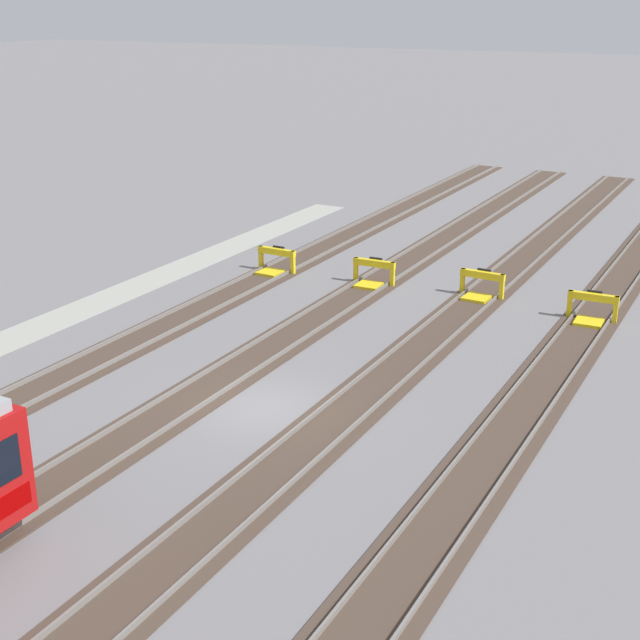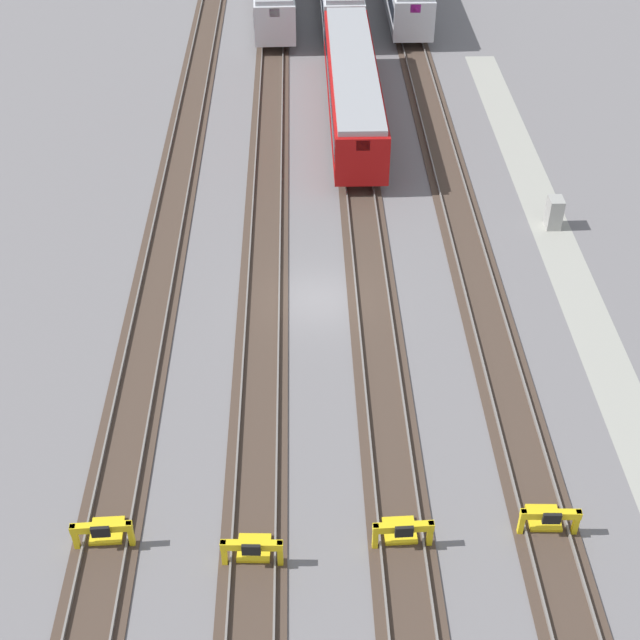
{
  "view_description": "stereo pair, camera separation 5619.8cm",
  "coord_description": "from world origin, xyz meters",
  "px_view_note": "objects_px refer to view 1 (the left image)",
  "views": [
    {
      "loc": [
        21.78,
        13.67,
        12.27
      ],
      "look_at": [
        -3.71,
        -0.0,
        1.8
      ],
      "focal_mm": 50.0,
      "sensor_mm": 36.0,
      "label": 1
    },
    {
      "loc": [
        -31.56,
        0.73,
        24.35
      ],
      "look_at": [
        -3.71,
        -0.0,
        1.8
      ],
      "focal_mm": 50.0,
      "sensor_mm": 36.0,
      "label": 2
    }
  ],
  "objects_px": {
    "bumper_stop_nearest_track": "(274,263)",
    "bumper_stop_far_inner_track": "(591,310)",
    "bumper_stop_near_inner_track": "(372,275)",
    "bumper_stop_middle_track": "(480,287)"
  },
  "relations": [
    {
      "from": "bumper_stop_near_inner_track",
      "to": "bumper_stop_middle_track",
      "type": "relative_size",
      "value": 1.0
    },
    {
      "from": "bumper_stop_nearest_track",
      "to": "bumper_stop_far_inner_track",
      "type": "distance_m",
      "value": 14.71
    },
    {
      "from": "bumper_stop_nearest_track",
      "to": "bumper_stop_near_inner_track",
      "type": "distance_m",
      "value": 4.93
    },
    {
      "from": "bumper_stop_far_inner_track",
      "to": "bumper_stop_near_inner_track",
      "type": "bearing_deg",
      "value": -91.43
    },
    {
      "from": "bumper_stop_near_inner_track",
      "to": "bumper_stop_far_inner_track",
      "type": "distance_m",
      "value": 9.8
    },
    {
      "from": "bumper_stop_far_inner_track",
      "to": "bumper_stop_middle_track",
      "type": "bearing_deg",
      "value": -99.55
    },
    {
      "from": "bumper_stop_near_inner_track",
      "to": "bumper_stop_far_inner_track",
      "type": "height_order",
      "value": "same"
    },
    {
      "from": "bumper_stop_middle_track",
      "to": "bumper_stop_far_inner_track",
      "type": "height_order",
      "value": "same"
    },
    {
      "from": "bumper_stop_nearest_track",
      "to": "bumper_stop_middle_track",
      "type": "bearing_deg",
      "value": 95.7
    },
    {
      "from": "bumper_stop_middle_track",
      "to": "bumper_stop_far_inner_track",
      "type": "relative_size",
      "value": 1.0
    }
  ]
}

